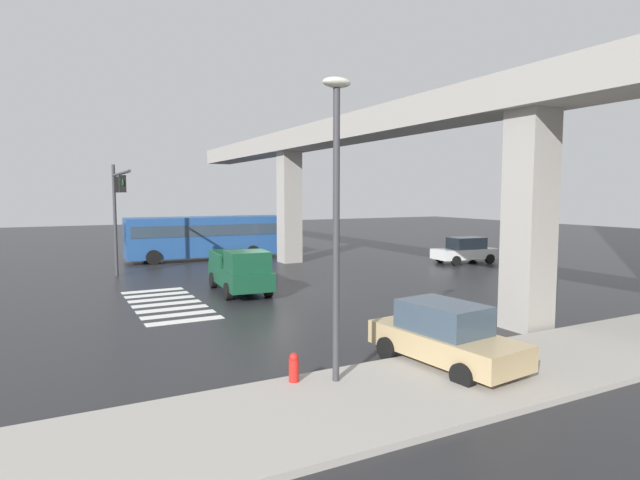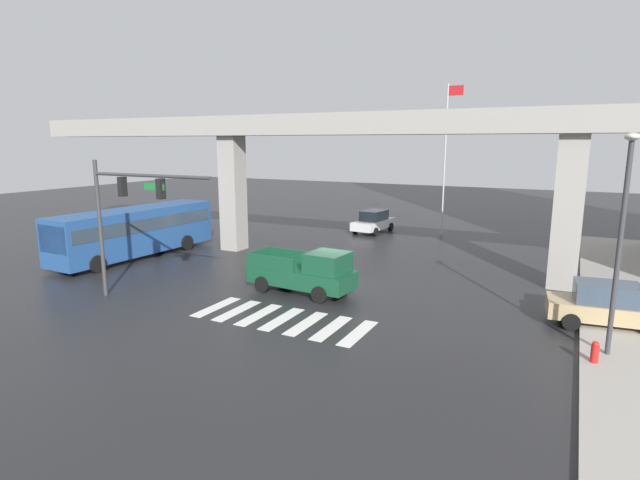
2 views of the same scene
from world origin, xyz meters
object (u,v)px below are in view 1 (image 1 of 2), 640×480
object	(u,v)px
sedan_white	(465,250)
fire_hydrant	(294,370)
traffic_signal_mast	(118,198)
flagpole	(547,163)
sedan_tan	(445,335)
street_lamp_near_corner	(336,196)
city_bus	(206,235)
pickup_truck	(241,272)

from	to	relation	value
sedan_white	fire_hydrant	bearing A→B (deg)	-52.44
traffic_signal_mast	flagpole	xyz separation A→B (m)	(8.46, 22.35, 1.97)
sedan_tan	street_lamp_near_corner	bearing A→B (deg)	-91.68
sedan_white	flagpole	bearing A→B (deg)	13.11
street_lamp_near_corner	flagpole	size ratio (longest dim) A/B	0.65
city_bus	traffic_signal_mast	size ratio (longest dim) A/B	1.68
city_bus	street_lamp_near_corner	bearing A→B (deg)	-8.50
pickup_truck	traffic_signal_mast	bearing A→B (deg)	-144.84
sedan_tan	fire_hydrant	bearing A→B (deg)	-96.76
fire_hydrant	flagpole	bearing A→B (deg)	115.34
sedan_white	sedan_tan	size ratio (longest dim) A/B	1.00
city_bus	sedan_tan	xyz separation A→B (m)	(25.30, -0.51, -0.87)
sedan_tan	traffic_signal_mast	size ratio (longest dim) A/B	0.69
traffic_signal_mast	flagpole	bearing A→B (deg)	69.26
pickup_truck	fire_hydrant	distance (m)	12.14
city_bus	sedan_white	world-z (taller)	city_bus
flagpole	traffic_signal_mast	bearing A→B (deg)	-110.74
sedan_white	city_bus	bearing A→B (deg)	-123.95
sedan_white	flagpole	xyz separation A→B (m)	(5.16, 1.20, 5.51)
pickup_truck	traffic_signal_mast	distance (m)	8.54
city_bus	fire_hydrant	bearing A→B (deg)	-10.70
city_bus	traffic_signal_mast	xyz separation A→B (m)	(6.59, -6.45, 2.67)
traffic_signal_mast	sedan_white	bearing A→B (deg)	81.11
sedan_tan	flagpole	size ratio (longest dim) A/B	0.40
pickup_truck	sedan_white	distance (m)	16.93
sedan_white	street_lamp_near_corner	xyz separation A→B (m)	(15.31, -18.47, 3.70)
traffic_signal_mast	sedan_tan	bearing A→B (deg)	17.60
city_bus	street_lamp_near_corner	size ratio (longest dim) A/B	1.50
street_lamp_near_corner	fire_hydrant	bearing A→B (deg)	-113.54
sedan_white	fire_hydrant	distance (m)	24.46
city_bus	sedan_tan	bearing A→B (deg)	-1.16
sedan_tan	street_lamp_near_corner	xyz separation A→B (m)	(-0.10, -3.26, 3.70)
sedan_white	sedan_tan	xyz separation A→B (m)	(15.40, -15.21, 0.00)
sedan_tan	traffic_signal_mast	xyz separation A→B (m)	(-18.71, -5.94, 3.54)
traffic_signal_mast	pickup_truck	bearing A→B (deg)	35.16
street_lamp_near_corner	sedan_tan	bearing A→B (deg)	88.32
pickup_truck	street_lamp_near_corner	xyz separation A→B (m)	(12.21, -1.83, 3.57)
street_lamp_near_corner	fire_hydrant	size ratio (longest dim) A/B	8.52
fire_hydrant	sedan_white	bearing A→B (deg)	127.56
pickup_truck	fire_hydrant	xyz separation A→B (m)	(11.81, -2.75, -0.56)
pickup_truck	fire_hydrant	bearing A→B (deg)	-13.10
city_bus	pickup_truck	bearing A→B (deg)	-8.49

